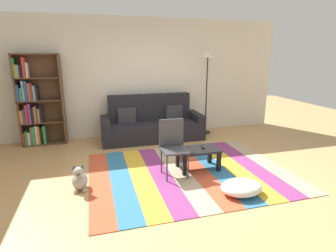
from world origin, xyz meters
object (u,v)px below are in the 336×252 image
object	(u,v)px
bookshelf	(36,104)
pouf	(241,187)
folding_chair	(173,143)
tv_remote	(202,147)
couch	(152,124)
dog	(80,179)
standing_lamp	(207,65)
coffee_table	(198,153)

from	to	relation	value
bookshelf	pouf	distance (m)	4.44
folding_chair	tv_remote	bearing A→B (deg)	20.96
couch	dog	size ratio (longest dim) A/B	5.69
pouf	tv_remote	world-z (taller)	tv_remote
folding_chair	standing_lamp	bearing A→B (deg)	65.10
bookshelf	tv_remote	xyz separation A→B (m)	(2.89, -2.12, -0.50)
coffee_table	standing_lamp	size ratio (longest dim) A/B	0.35
coffee_table	dog	bearing A→B (deg)	-173.89
dog	tv_remote	xyz separation A→B (m)	(1.99, 0.24, 0.22)
coffee_table	folding_chair	size ratio (longest dim) A/B	0.75
folding_chair	couch	bearing A→B (deg)	98.00
standing_lamp	folding_chair	world-z (taller)	standing_lamp
coffee_table	couch	bearing A→B (deg)	101.42
dog	standing_lamp	world-z (taller)	standing_lamp
coffee_table	pouf	xyz separation A→B (m)	(0.26, -0.96, -0.19)
coffee_table	dog	size ratio (longest dim) A/B	1.71
pouf	dog	bearing A→B (deg)	160.64
standing_lamp	folding_chair	distance (m)	2.74
bookshelf	standing_lamp	bearing A→B (deg)	-2.62
bookshelf	folding_chair	distance (m)	3.24
standing_lamp	tv_remote	world-z (taller)	standing_lamp
standing_lamp	tv_remote	distance (m)	2.48
coffee_table	tv_remote	world-z (taller)	tv_remote
standing_lamp	pouf	bearing A→B (deg)	-103.88
dog	pouf	bearing A→B (deg)	-19.36
pouf	folding_chair	size ratio (longest dim) A/B	0.65
coffee_table	standing_lamp	world-z (taller)	standing_lamp
bookshelf	coffee_table	size ratio (longest dim) A/B	2.81
coffee_table	pouf	world-z (taller)	coffee_table
couch	tv_remote	size ratio (longest dim) A/B	15.07
pouf	folding_chair	bearing A→B (deg)	128.85
couch	coffee_table	xyz separation A→B (m)	(0.38, -1.87, -0.04)
couch	pouf	distance (m)	2.92
bookshelf	standing_lamp	xyz separation A→B (m)	(3.79, -0.17, 0.76)
bookshelf	folding_chair	world-z (taller)	bookshelf
pouf	tv_remote	xyz separation A→B (m)	(-0.17, 1.00, 0.27)
dog	couch	bearing A→B (deg)	53.70
standing_lamp	folding_chair	size ratio (longest dim) A/B	2.17
couch	bookshelf	distance (m)	2.50
couch	pouf	bearing A→B (deg)	-77.28
couch	tv_remote	distance (m)	1.89
coffee_table	standing_lamp	bearing A→B (deg)	63.43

